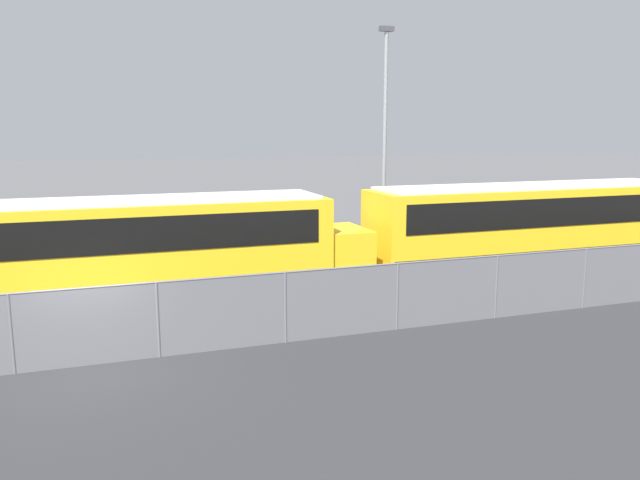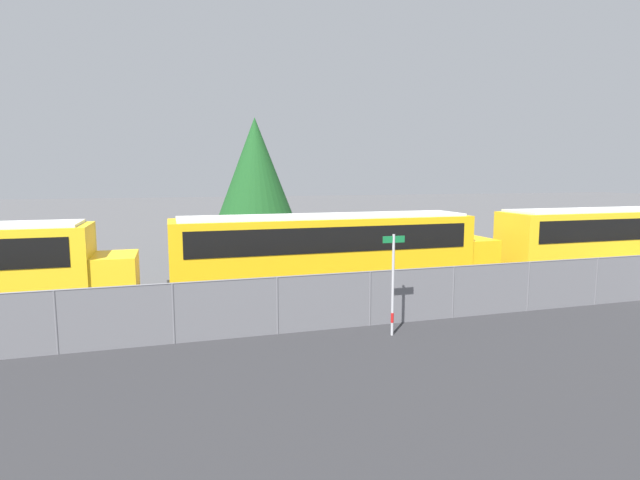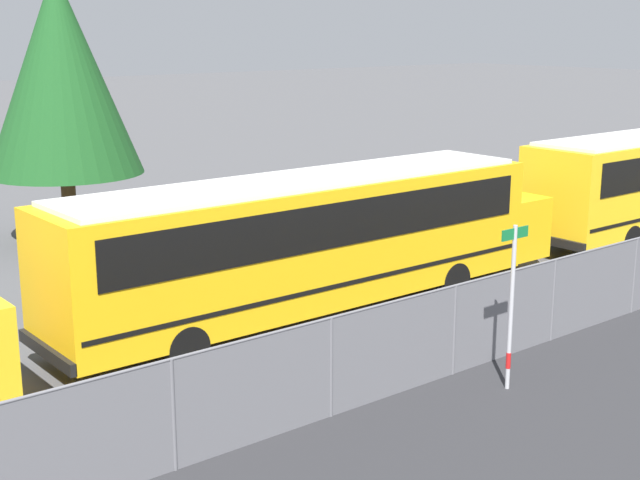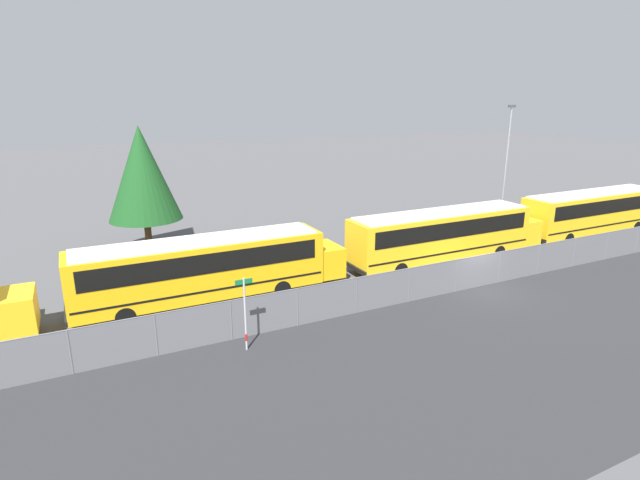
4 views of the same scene
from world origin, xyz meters
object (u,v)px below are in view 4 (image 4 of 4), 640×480
object	(u,v)px
street_sign	(245,313)
tree_0	(142,173)
school_bus_4	(595,210)
school_bus_2	(207,265)
school_bus_3	(445,232)
light_pole	(506,161)

from	to	relation	value
street_sign	tree_0	size ratio (longest dim) A/B	0.38
school_bus_4	street_sign	world-z (taller)	school_bus_4
school_bus_2	tree_0	distance (m)	11.06
school_bus_3	school_bus_4	distance (m)	14.03
school_bus_2	tree_0	bearing A→B (deg)	97.27
school_bus_4	tree_0	distance (m)	31.96
school_bus_2	tree_0	world-z (taller)	tree_0
tree_0	light_pole	bearing A→B (deg)	-11.00
school_bus_4	light_pole	xyz separation A→B (m)	(-3.43, 5.60, 3.12)
school_bus_2	street_sign	distance (m)	5.59
school_bus_3	tree_0	world-z (taller)	tree_0
school_bus_2	school_bus_4	bearing A→B (deg)	-0.50
school_bus_4	school_bus_2	bearing A→B (deg)	179.50
school_bus_2	street_sign	xyz separation A→B (m)	(0.07, -5.59, -0.28)
school_bus_3	street_sign	world-z (taller)	school_bus_3
school_bus_2	school_bus_3	bearing A→B (deg)	-1.29
school_bus_3	light_pole	xyz separation A→B (m)	(10.60, 5.68, 3.12)
school_bus_3	tree_0	bearing A→B (deg)	145.74
school_bus_3	school_bus_4	size ratio (longest dim) A/B	1.00
school_bus_2	light_pole	world-z (taller)	light_pole
light_pole	school_bus_2	bearing A→B (deg)	-167.99
school_bus_2	light_pole	distance (m)	25.90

